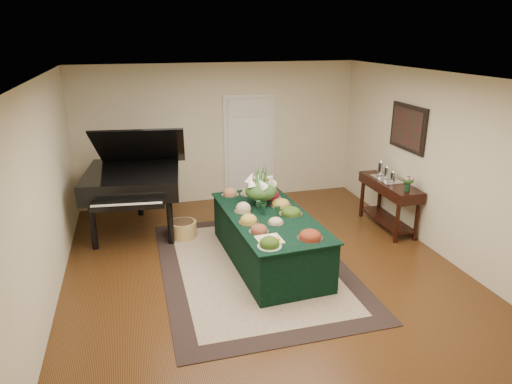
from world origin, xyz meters
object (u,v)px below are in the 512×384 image
object	(u,v)px
floral_centerpiece	(261,186)
grand_piano	(134,179)
mahogany_sideboard	(389,192)
buffet_table	(269,238)

from	to	relation	value
floral_centerpiece	grand_piano	xyz separation A→B (m)	(-1.85, 1.24, -0.11)
grand_piano	mahogany_sideboard	size ratio (longest dim) A/B	1.42
floral_centerpiece	mahogany_sideboard	distance (m)	2.38
floral_centerpiece	buffet_table	bearing A→B (deg)	-90.88
floral_centerpiece	grand_piano	size ratio (longest dim) A/B	0.26
buffet_table	grand_piano	size ratio (longest dim) A/B	1.25
buffet_table	floral_centerpiece	xyz separation A→B (m)	(0.01, 0.44, 0.66)
buffet_table	floral_centerpiece	world-z (taller)	floral_centerpiece
buffet_table	grand_piano	bearing A→B (deg)	137.80
floral_centerpiece	grand_piano	bearing A→B (deg)	146.26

